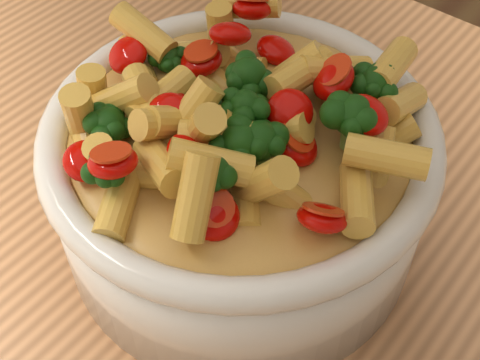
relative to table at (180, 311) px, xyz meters
The scene contains 3 objects.
table is the anchor object (origin of this frame).
serving_bowl 0.17m from the table, 53.65° to the left, with size 0.27×0.27×0.12m.
pasta_salad 0.24m from the table, 53.65° to the left, with size 0.21×0.21×0.05m.
Camera 1 is at (0.23, -0.20, 1.32)m, focal length 50.00 mm.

